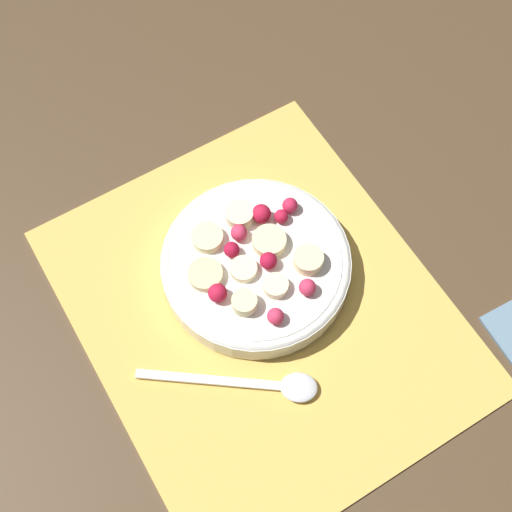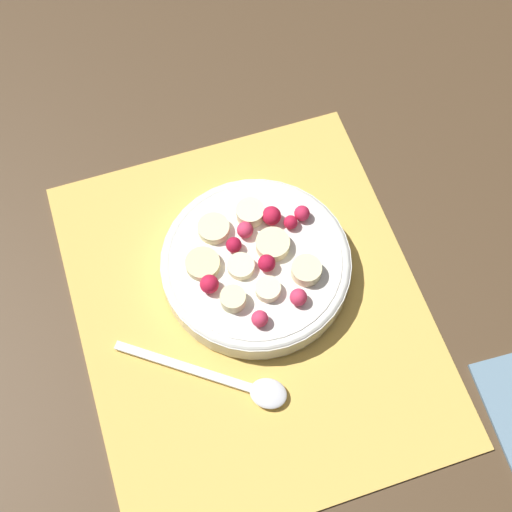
{
  "view_description": "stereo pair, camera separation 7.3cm",
  "coord_description": "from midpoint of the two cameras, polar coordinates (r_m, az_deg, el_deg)",
  "views": [
    {
      "loc": [
        0.24,
        -0.15,
        0.7
      ],
      "look_at": [
        -0.04,
        0.02,
        0.04
      ],
      "focal_mm": 50.0,
      "sensor_mm": 36.0,
      "label": 1
    },
    {
      "loc": [
        0.27,
        -0.08,
        0.7
      ],
      "look_at": [
        -0.04,
        0.02,
        0.04
      ],
      "focal_mm": 50.0,
      "sensor_mm": 36.0,
      "label": 2
    }
  ],
  "objects": [
    {
      "name": "spoon",
      "position": [
        0.72,
        1.41,
        -10.48
      ],
      "size": [
        0.12,
        0.16,
        0.01
      ],
      "rotation": [
        0.0,
        0.0,
        7.22
      ],
      "color": "silver",
      "rests_on": "placemat"
    },
    {
      "name": "fruit_bowl",
      "position": [
        0.75,
        2.78,
        -0.87
      ],
      "size": [
        0.2,
        0.2,
        0.05
      ],
      "color": "silver",
      "rests_on": "placemat"
    },
    {
      "name": "ground_plane",
      "position": [
        0.76,
        2.38,
        -4.59
      ],
      "size": [
        3.0,
        3.0,
        0.0
      ],
      "primitive_type": "plane",
      "color": "#4C3823"
    },
    {
      "name": "placemat",
      "position": [
        0.75,
        2.39,
        -4.5
      ],
      "size": [
        0.43,
        0.36,
        0.01
      ],
      "color": "#E0B251",
      "rests_on": "ground_plane"
    }
  ]
}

